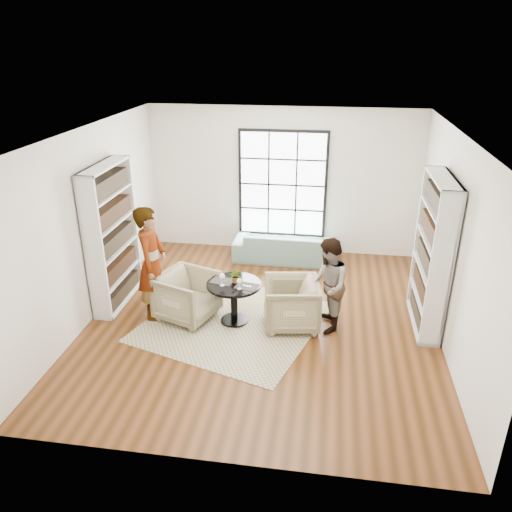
% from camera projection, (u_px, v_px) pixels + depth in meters
% --- Properties ---
extents(ground, '(6.00, 6.00, 0.00)m').
position_uv_depth(ground, '(262.00, 320.00, 8.12)').
color(ground, brown).
extents(room_shell, '(6.00, 6.01, 6.00)m').
position_uv_depth(room_shell, '(267.00, 236.00, 8.10)').
color(room_shell, silver).
rests_on(room_shell, ground).
extents(rug, '(3.24, 3.24, 0.01)m').
position_uv_depth(rug, '(233.00, 321.00, 8.06)').
color(rug, tan).
rests_on(rug, ground).
extents(pedestal_table, '(0.86, 0.86, 0.69)m').
position_uv_depth(pedestal_table, '(234.00, 294.00, 7.88)').
color(pedestal_table, black).
rests_on(pedestal_table, ground).
extents(sofa, '(2.06, 0.83, 0.60)m').
position_uv_depth(sofa, '(284.00, 246.00, 10.20)').
color(sofa, slate).
rests_on(sofa, ground).
extents(armchair_left, '(1.10, 1.09, 0.79)m').
position_uv_depth(armchair_left, '(187.00, 296.00, 8.04)').
color(armchair_left, tan).
rests_on(armchair_left, ground).
extents(armchair_right, '(0.97, 0.95, 0.78)m').
position_uv_depth(armchair_right, '(291.00, 304.00, 7.82)').
color(armchair_right, tan).
rests_on(armchair_right, ground).
extents(person_left, '(0.47, 0.70, 1.88)m').
position_uv_depth(person_left, '(152.00, 263.00, 7.90)').
color(person_left, gray).
rests_on(person_left, ground).
extents(person_right, '(0.67, 0.80, 1.50)m').
position_uv_depth(person_right, '(328.00, 286.00, 7.60)').
color(person_right, gray).
rests_on(person_right, ground).
extents(placemat_left, '(0.39, 0.33, 0.01)m').
position_uv_depth(placemat_left, '(222.00, 281.00, 7.87)').
color(placemat_left, '#2A2725').
rests_on(placemat_left, pedestal_table).
extents(placemat_right, '(0.39, 0.33, 0.01)m').
position_uv_depth(placemat_right, '(247.00, 286.00, 7.70)').
color(placemat_right, '#2A2725').
rests_on(placemat_right, pedestal_table).
extents(cutlery_left, '(0.18, 0.25, 0.01)m').
position_uv_depth(cutlery_left, '(222.00, 280.00, 7.87)').
color(cutlery_left, silver).
rests_on(cutlery_left, placemat_left).
extents(cutlery_right, '(0.18, 0.25, 0.01)m').
position_uv_depth(cutlery_right, '(247.00, 286.00, 7.70)').
color(cutlery_right, silver).
rests_on(cutlery_right, placemat_right).
extents(wine_glass_left, '(0.09, 0.09, 0.21)m').
position_uv_depth(wine_glass_left, '(222.00, 277.00, 7.67)').
color(wine_glass_left, silver).
rests_on(wine_glass_left, pedestal_table).
extents(wine_glass_right, '(0.08, 0.08, 0.17)m').
position_uv_depth(wine_glass_right, '(239.00, 282.00, 7.58)').
color(wine_glass_right, silver).
rests_on(wine_glass_right, pedestal_table).
extents(flower_centerpiece, '(0.24, 0.22, 0.23)m').
position_uv_depth(flower_centerpiece, '(236.00, 276.00, 7.80)').
color(flower_centerpiece, gray).
rests_on(flower_centerpiece, pedestal_table).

